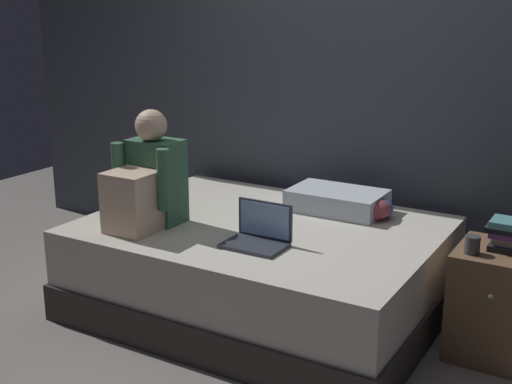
# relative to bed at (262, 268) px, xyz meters

# --- Properties ---
(ground_plane) EXTENTS (8.00, 8.00, 0.00)m
(ground_plane) POSITION_rel_bed_xyz_m (0.20, -0.30, -0.26)
(ground_plane) COLOR gray
(wall_back) EXTENTS (5.60, 0.10, 2.70)m
(wall_back) POSITION_rel_bed_xyz_m (0.20, 0.90, 1.09)
(wall_back) COLOR #424751
(wall_back) RESTS_ON ground_plane
(bed) EXTENTS (2.00, 1.50, 0.53)m
(bed) POSITION_rel_bed_xyz_m (0.00, 0.00, 0.00)
(bed) COLOR #332D2B
(bed) RESTS_ON ground_plane
(nightstand) EXTENTS (0.44, 0.46, 0.57)m
(nightstand) POSITION_rel_bed_xyz_m (1.30, 0.15, 0.02)
(nightstand) COLOR brown
(nightstand) RESTS_ON ground_plane
(person_sitting) EXTENTS (0.39, 0.44, 0.65)m
(person_sitting) POSITION_rel_bed_xyz_m (-0.55, -0.35, 0.52)
(person_sitting) COLOR #38664C
(person_sitting) RESTS_ON bed
(laptop) EXTENTS (0.32, 0.23, 0.22)m
(laptop) POSITION_rel_bed_xyz_m (0.16, -0.31, 0.32)
(laptop) COLOR #333842
(laptop) RESTS_ON bed
(pillow) EXTENTS (0.56, 0.36, 0.13)m
(pillow) POSITION_rel_bed_xyz_m (0.27, 0.45, 0.33)
(pillow) COLOR silver
(pillow) RESTS_ON bed
(mug) EXTENTS (0.08, 0.08, 0.09)m
(mug) POSITION_rel_bed_xyz_m (1.17, 0.03, 0.35)
(mug) COLOR #3D3D42
(mug) RESTS_ON nightstand
(clothes_pile) EXTENTS (0.38, 0.23, 0.13)m
(clothes_pile) POSITION_rel_bed_xyz_m (0.44, 0.43, 0.33)
(clothes_pile) COLOR gray
(clothes_pile) RESTS_ON bed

